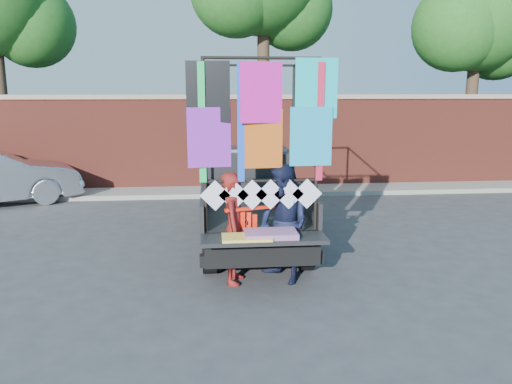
{
  "coord_description": "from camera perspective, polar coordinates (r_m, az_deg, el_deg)",
  "views": [
    {
      "loc": [
        -0.64,
        -6.84,
        2.73
      ],
      "look_at": [
        0.03,
        0.24,
        1.27
      ],
      "focal_mm": 35.0,
      "sensor_mm": 36.0,
      "label": 1
    }
  ],
  "objects": [
    {
      "name": "ground",
      "position": [
        7.39,
        -0.05,
        -10.09
      ],
      "size": [
        90.0,
        90.0,
        0.0
      ],
      "primitive_type": "plane",
      "color": "#38383A",
      "rests_on": "ground"
    },
    {
      "name": "brick_wall",
      "position": [
        13.92,
        -2.76,
        5.78
      ],
      "size": [
        30.0,
        0.45,
        2.61
      ],
      "color": "maroon",
      "rests_on": "ground"
    },
    {
      "name": "curb",
      "position": [
        13.42,
        -2.57,
        0.09
      ],
      "size": [
        30.0,
        1.2,
        0.12
      ],
      "primitive_type": "cube",
      "color": "gray",
      "rests_on": "ground"
    },
    {
      "name": "tree_right",
      "position": [
        17.16,
        24.21,
        17.37
      ],
      "size": [
        4.2,
        3.3,
        6.62
      ],
      "color": "#38281C",
      "rests_on": "ground"
    },
    {
      "name": "pickup_truck",
      "position": [
        9.45,
        -0.96,
        -0.22
      ],
      "size": [
        2.0,
        5.03,
        3.16
      ],
      "color": "black",
      "rests_on": "ground"
    },
    {
      "name": "woman",
      "position": [
        7.1,
        -2.48,
        -4.15
      ],
      "size": [
        0.49,
        0.65,
        1.61
      ],
      "primitive_type": "imported",
      "rotation": [
        0.0,
        0.0,
        1.38
      ],
      "color": "maroon",
      "rests_on": "ground"
    },
    {
      "name": "man",
      "position": [
        7.13,
        3.15,
        -3.67
      ],
      "size": [
        0.99,
        1.05,
        1.71
      ],
      "primitive_type": "imported",
      "rotation": [
        0.0,
        0.0,
        -1.02
      ],
      "color": "#151A34",
      "rests_on": "ground"
    },
    {
      "name": "streamer_bundle",
      "position": [
        7.07,
        -0.55,
        -3.44
      ],
      "size": [
        0.99,
        0.33,
        0.69
      ],
      "color": "#FF250D",
      "rests_on": "ground"
    }
  ]
}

